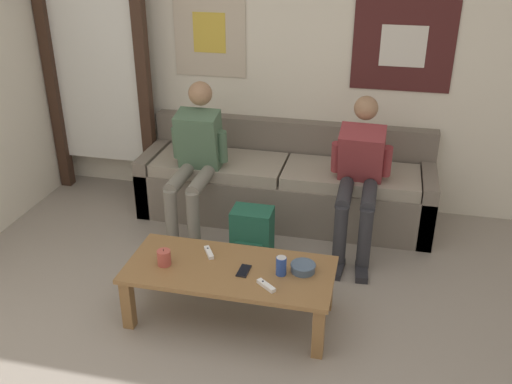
{
  "coord_description": "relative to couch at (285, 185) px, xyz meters",
  "views": [
    {
      "loc": [
        0.95,
        -2.28,
        2.4
      ],
      "look_at": [
        0.14,
        1.21,
        0.66
      ],
      "focal_mm": 40.0,
      "sensor_mm": 36.0,
      "label": 1
    }
  ],
  "objects": [
    {
      "name": "person_seated_teen",
      "position": [
        0.64,
        -0.37,
        0.35
      ],
      "size": [
        0.47,
        0.9,
        1.16
      ],
      "color": "#2D2D33",
      "rests_on": "ground_plane"
    },
    {
      "name": "backpack",
      "position": [
        -0.11,
        -0.81,
        -0.07
      ],
      "size": [
        0.3,
        0.24,
        0.44
      ],
      "color": "#1E5642",
      "rests_on": "ground_plane"
    },
    {
      "name": "pillar_candle",
      "position": [
        -0.5,
        -1.56,
        0.15
      ],
      "size": [
        0.09,
        0.09,
        0.11
      ],
      "color": "#B24C42",
      "rests_on": "coffee_table"
    },
    {
      "name": "cell_phone",
      "position": [
        0.01,
        -1.52,
        0.11
      ],
      "size": [
        0.07,
        0.14,
        0.01
      ],
      "color": "black",
      "rests_on": "coffee_table"
    },
    {
      "name": "coffee_table",
      "position": [
        -0.09,
        -1.5,
        0.04
      ],
      "size": [
        1.33,
        0.59,
        0.38
      ],
      "color": "olive",
      "rests_on": "ground_plane"
    },
    {
      "name": "person_seated_adult",
      "position": [
        -0.67,
        -0.4,
        0.38
      ],
      "size": [
        0.47,
        0.85,
        1.21
      ],
      "color": "gray",
      "rests_on": "ground_plane"
    },
    {
      "name": "ceramic_bowl",
      "position": [
        0.37,
        -1.43,
        0.13
      ],
      "size": [
        0.16,
        0.16,
        0.06
      ],
      "color": "#475B75",
      "rests_on": "coffee_table"
    },
    {
      "name": "game_controller_near_left",
      "position": [
        -0.26,
        -1.37,
        0.11
      ],
      "size": [
        0.1,
        0.14,
        0.03
      ],
      "color": "white",
      "rests_on": "coffee_table"
    },
    {
      "name": "ground_plane",
      "position": [
        -0.18,
        -2.15,
        -0.28
      ],
      "size": [
        18.0,
        18.0,
        0.0
      ],
      "primitive_type": "plane",
      "color": "gray"
    },
    {
      "name": "drink_can_blue",
      "position": [
        0.25,
        -1.5,
        0.16
      ],
      "size": [
        0.07,
        0.07,
        0.12
      ],
      "color": "#28479E",
      "rests_on": "coffee_table"
    },
    {
      "name": "couch",
      "position": [
        0.0,
        0.0,
        0.0
      ],
      "size": [
        2.49,
        0.73,
        0.78
      ],
      "color": "#70665B",
      "rests_on": "ground_plane"
    },
    {
      "name": "door_frame",
      "position": [
        -1.75,
        0.15,
        0.92
      ],
      "size": [
        1.0,
        0.1,
        2.15
      ],
      "color": "#382319",
      "rests_on": "ground_plane"
    },
    {
      "name": "game_controller_near_right",
      "position": [
        0.18,
        -1.65,
        0.11
      ],
      "size": [
        0.13,
        0.12,
        0.03
      ],
      "color": "white",
      "rests_on": "coffee_table"
    },
    {
      "name": "wall_back",
      "position": [
        -0.18,
        0.37,
        0.99
      ],
      "size": [
        10.0,
        0.07,
        2.55
      ],
      "color": "silver",
      "rests_on": "ground_plane"
    }
  ]
}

